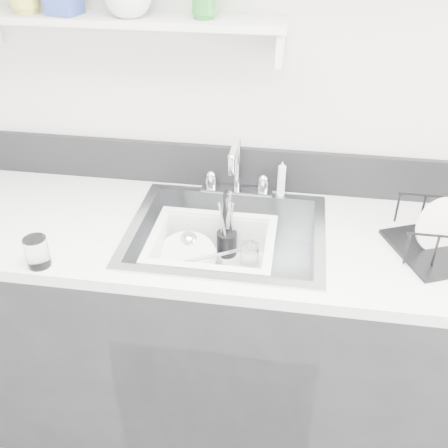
# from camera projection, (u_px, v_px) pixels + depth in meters

# --- Properties ---
(room_shell) EXTENTS (3.50, 3.00, 2.60)m
(room_shell) POSITION_uv_depth(u_px,v_px,m) (127.00, 77.00, 0.63)
(room_shell) COLOR silver
(room_shell) RESTS_ON ground
(counter_run) EXTENTS (3.20, 0.62, 0.92)m
(counter_run) POSITION_uv_depth(u_px,v_px,m) (226.00, 332.00, 1.97)
(counter_run) COLOR black
(counter_run) RESTS_ON ground
(backsplash) EXTENTS (3.20, 0.02, 0.16)m
(backsplash) POSITION_uv_depth(u_px,v_px,m) (239.00, 168.00, 1.91)
(backsplash) COLOR black
(backsplash) RESTS_ON counter_run
(sink) EXTENTS (0.64, 0.52, 0.20)m
(sink) POSITION_uv_depth(u_px,v_px,m) (226.00, 253.00, 1.76)
(sink) COLOR silver
(sink) RESTS_ON counter_run
(faucet) EXTENTS (0.26, 0.18, 0.23)m
(faucet) POSITION_uv_depth(u_px,v_px,m) (237.00, 179.00, 1.88)
(faucet) COLOR silver
(faucet) RESTS_ON counter_run
(side_sprayer) EXTENTS (0.03, 0.03, 0.14)m
(side_sprayer) POSITION_uv_depth(u_px,v_px,m) (281.00, 179.00, 1.86)
(side_sprayer) COLOR white
(side_sprayer) RESTS_ON counter_run
(wall_shelf) EXTENTS (1.00, 0.16, 0.12)m
(wall_shelf) POSITION_uv_depth(u_px,v_px,m) (126.00, 22.00, 1.62)
(wall_shelf) COLOR silver
(wall_shelf) RESTS_ON room_shell
(wash_tub) EXTENTS (0.44, 0.38, 0.16)m
(wash_tub) POSITION_uv_depth(u_px,v_px,m) (212.00, 257.00, 1.74)
(wash_tub) COLOR white
(wash_tub) RESTS_ON sink
(plate_stack) EXTENTS (0.25, 0.24, 0.10)m
(plate_stack) POSITION_uv_depth(u_px,v_px,m) (189.00, 264.00, 1.77)
(plate_stack) COLOR white
(plate_stack) RESTS_ON wash_tub
(utensil_cup) EXTENTS (0.07, 0.07, 0.24)m
(utensil_cup) POSITION_uv_depth(u_px,v_px,m) (227.00, 241.00, 1.84)
(utensil_cup) COLOR black
(utensil_cup) RESTS_ON wash_tub
(ladle) EXTENTS (0.29, 0.29, 0.09)m
(ladle) POSITION_uv_depth(u_px,v_px,m) (202.00, 258.00, 1.77)
(ladle) COLOR silver
(ladle) RESTS_ON wash_tub
(tumbler_in_tub) EXTENTS (0.07, 0.07, 0.09)m
(tumbler_in_tub) POSITION_uv_depth(u_px,v_px,m) (249.00, 256.00, 1.78)
(tumbler_in_tub) COLOR white
(tumbler_in_tub) RESTS_ON wash_tub
(tumbler_counter) EXTENTS (0.08, 0.08, 0.09)m
(tumbler_counter) POSITION_uv_depth(u_px,v_px,m) (37.00, 252.00, 1.54)
(tumbler_counter) COLOR white
(tumbler_counter) RESTS_ON counter_run
(bowl_small) EXTENTS (0.12, 0.12, 0.04)m
(bowl_small) POSITION_uv_depth(u_px,v_px,m) (249.00, 283.00, 1.70)
(bowl_small) COLOR white
(bowl_small) RESTS_ON wash_tub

